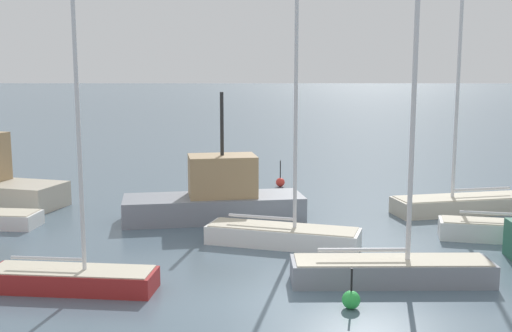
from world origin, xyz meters
TOP-DOWN VIEW (x-y plane):
  - ground_plane at (0.00, 0.00)m, footprint 600.00×600.00m
  - sailboat_0 at (9.77, 11.30)m, footprint 6.90×3.27m
  - sailboat_1 at (-5.56, 0.73)m, footprint 5.31×1.87m
  - sailboat_2 at (4.44, 1.51)m, footprint 6.41×1.66m
  - sailboat_5 at (1.09, 5.72)m, footprint 6.13×3.14m
  - fishing_boat_0 at (-1.80, 9.88)m, footprint 8.41×3.96m
  - channel_buoy_1 at (1.29, 17.89)m, footprint 0.52×0.52m
  - channel_buoy_2 at (2.85, -0.68)m, footprint 0.53×0.53m

SIDE VIEW (x-z plane):
  - ground_plane at x=0.00m, z-range 0.00..0.00m
  - channel_buoy_2 at x=2.85m, z-range -0.32..0.87m
  - channel_buoy_1 at x=1.29m, z-range -0.49..1.05m
  - sailboat_1 at x=-5.56m, z-range -4.41..5.36m
  - sailboat_5 at x=1.09m, z-range -4.56..5.59m
  - sailboat_0 at x=9.77m, z-range -4.90..5.99m
  - sailboat_2 at x=4.44m, z-range -5.61..6.83m
  - fishing_boat_0 at x=-1.80m, z-range -1.86..3.92m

